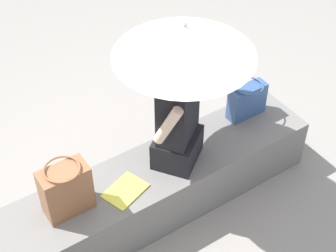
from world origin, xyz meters
name	(u,v)px	position (x,y,z in m)	size (l,w,h in m)	color
ground_plane	(159,205)	(0.00, 0.00, 0.00)	(14.00, 14.00, 0.00)	gray
stone_bench	(159,187)	(0.00, 0.00, 0.21)	(2.41, 0.52, 0.43)	slate
person_seated	(178,118)	(-0.16, 0.00, 0.81)	(0.50, 0.44, 0.90)	black
parasol	(184,41)	(-0.24, -0.07, 1.34)	(0.92, 0.92, 1.05)	#B7B7BC
handbag_black	(66,190)	(0.68, -0.01, 0.61)	(0.31, 0.23, 0.37)	brown
tote_bag_canvas	(247,100)	(-0.87, -0.10, 0.57)	(0.31, 0.23, 0.29)	#335184
magazine	(125,191)	(0.31, 0.07, 0.43)	(0.28, 0.20, 0.01)	#EAE04C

